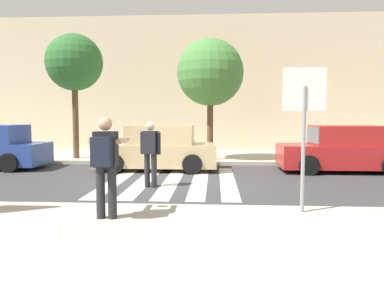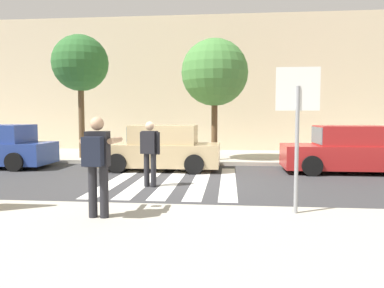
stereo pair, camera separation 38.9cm
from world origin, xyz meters
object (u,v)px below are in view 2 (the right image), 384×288
at_px(parked_car_red, 348,151).
at_px(street_tree_center, 215,73).
at_px(photographer_with_backpack, 97,158).
at_px(pedestrian_crossing, 150,150).
at_px(parked_car_tan, 161,149).
at_px(street_tree_west, 80,64).
at_px(stop_sign, 298,107).

distance_m(parked_car_red, street_tree_center, 5.63).
bearing_deg(photographer_with_backpack, pedestrian_crossing, 87.65).
bearing_deg(street_tree_center, parked_car_tan, -131.77).
relative_size(parked_car_tan, street_tree_center, 0.87).
bearing_deg(photographer_with_backpack, street_tree_west, 113.55).
bearing_deg(stop_sign, photographer_with_backpack, -168.94).
bearing_deg(stop_sign, pedestrian_crossing, 138.65).
relative_size(photographer_with_backpack, street_tree_center, 0.37).
distance_m(stop_sign, street_tree_center, 8.25).
xyz_separation_m(street_tree_west, street_tree_center, (5.47, -0.20, -0.45)).
bearing_deg(parked_car_red, street_tree_west, 167.65).
xyz_separation_m(photographer_with_backpack, parked_car_tan, (-0.12, 6.61, -0.44)).
bearing_deg(pedestrian_crossing, parked_car_red, 27.21).
bearing_deg(street_tree_center, parked_car_red, -23.81).
distance_m(pedestrian_crossing, street_tree_west, 7.23).
bearing_deg(parked_car_red, photographer_with_backpack, -132.75).
relative_size(stop_sign, pedestrian_crossing, 1.50).
height_order(parked_car_tan, street_tree_west, street_tree_west).
relative_size(stop_sign, photographer_with_backpack, 1.50).
bearing_deg(street_tree_west, parked_car_tan, -30.37).
height_order(pedestrian_crossing, street_tree_west, street_tree_west).
height_order(photographer_with_backpack, street_tree_west, street_tree_west).
bearing_deg(pedestrian_crossing, photographer_with_backpack, -92.35).
distance_m(pedestrian_crossing, parked_car_tan, 3.09).
bearing_deg(pedestrian_crossing, street_tree_west, 127.18).
relative_size(parked_car_tan, parked_car_red, 1.00).
distance_m(parked_car_tan, parked_car_red, 6.23).
bearing_deg(stop_sign, parked_car_tan, 120.72).
bearing_deg(parked_car_tan, photographer_with_backpack, -88.98).
height_order(parked_car_tan, street_tree_center, street_tree_center).
distance_m(parked_car_tan, street_tree_west, 5.39).
distance_m(pedestrian_crossing, parked_car_red, 6.71).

